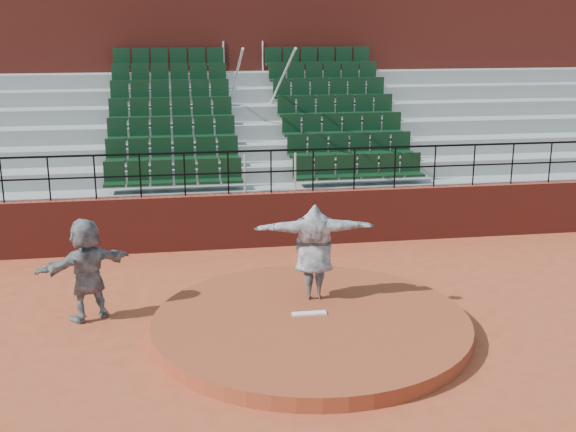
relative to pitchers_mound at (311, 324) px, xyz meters
name	(u,v)px	position (x,y,z in m)	size (l,w,h in m)	color
ground	(311,331)	(0.00, 0.00, -0.12)	(90.00, 90.00, 0.00)	#AD4627
pitchers_mound	(311,324)	(0.00, 0.00, 0.00)	(5.50, 5.50, 0.25)	#973D21
pitching_rubber	(309,313)	(0.00, 0.15, 0.14)	(0.60, 0.15, 0.03)	white
boundary_wall	(271,219)	(0.00, 5.00, 0.53)	(24.00, 0.30, 1.30)	maroon
wall_railing	(271,162)	(0.00, 5.00, 1.90)	(24.04, 0.05, 1.03)	black
seating_deck	(254,158)	(0.00, 8.65, 1.32)	(24.00, 5.97, 4.63)	gray
press_box_facade	(239,73)	(0.00, 12.60, 3.43)	(24.00, 3.00, 7.10)	maroon
pitcher	(314,252)	(0.23, 0.93, 1.01)	(2.19, 0.60, 1.78)	black
fielder	(87,269)	(-3.84, 1.19, 0.82)	(1.74, 0.56, 1.88)	black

